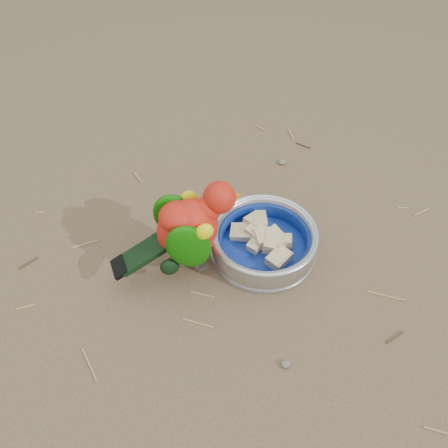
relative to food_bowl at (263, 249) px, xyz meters
name	(u,v)px	position (x,y,z in m)	size (l,w,h in m)	color
ground	(256,292)	(-0.06, -0.08, -0.01)	(60.00, 60.00, 0.00)	brown
food_bowl	(263,249)	(0.00, 0.00, 0.00)	(0.21, 0.21, 0.02)	#B2B2BA
bowl_wall	(264,239)	(0.00, 0.00, 0.03)	(0.21, 0.21, 0.04)	#B2B2BA
fruit_wedges	(264,242)	(0.00, 0.00, 0.02)	(0.13, 0.13, 0.03)	#D0B887
lory_parrot	(190,233)	(-0.14, 0.03, 0.08)	(0.11, 0.23, 0.18)	red
ground_debris	(220,259)	(-0.09, 0.02, -0.01)	(0.90, 0.80, 0.01)	#9B7E50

